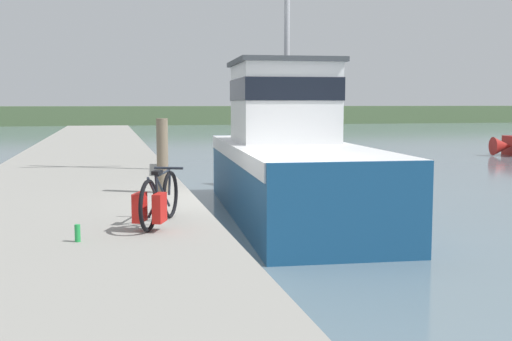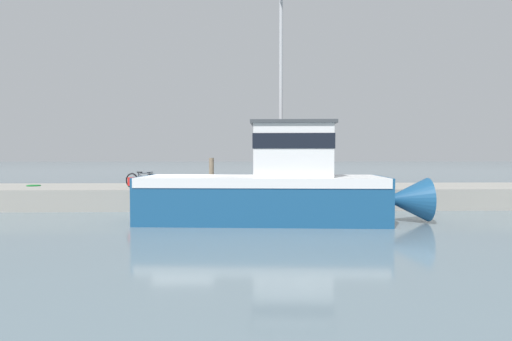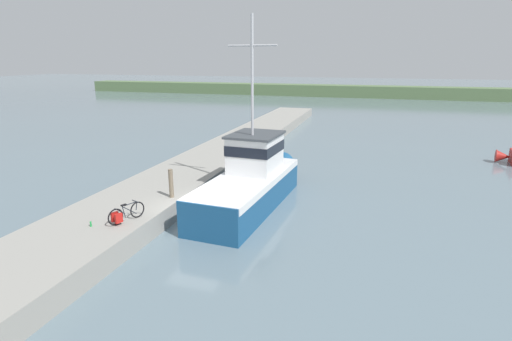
{
  "view_description": "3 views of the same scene",
  "coord_description": "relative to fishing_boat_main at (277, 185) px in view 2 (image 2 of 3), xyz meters",
  "views": [
    {
      "loc": [
        -2.82,
        -11.5,
        2.72
      ],
      "look_at": [
        -0.05,
        0.48,
        1.43
      ],
      "focal_mm": 45.0,
      "sensor_mm": 36.0,
      "label": 1
    },
    {
      "loc": [
        16.72,
        2.52,
        2.52
      ],
      "look_at": [
        0.1,
        2.97,
        1.91
      ],
      "focal_mm": 28.0,
      "sensor_mm": 36.0,
      "label": 2
    },
    {
      "loc": [
        7.8,
        -15.84,
        7.66
      ],
      "look_at": [
        1.61,
        4.21,
        1.78
      ],
      "focal_mm": 28.0,
      "sensor_mm": 36.0,
      "label": 3
    }
  ],
  "objects": [
    {
      "name": "ground_plane",
      "position": [
        -1.5,
        -3.72,
        -1.41
      ],
      "size": [
        320.0,
        320.0,
        0.0
      ],
      "primitive_type": "plane",
      "color": "slate"
    },
    {
      "name": "dock_pier",
      "position": [
        -5.05,
        -3.72,
        -0.91
      ],
      "size": [
        4.57,
        80.0,
        0.99
      ],
      "primitive_type": "cube",
      "color": "gray",
      "rests_on": "ground_plane"
    },
    {
      "name": "fishing_boat_main",
      "position": [
        0.0,
        0.0,
        0.0
      ],
      "size": [
        3.56,
        11.02,
        9.81
      ],
      "rotation": [
        0.0,
        0.0,
        -0.07
      ],
      "color": "navy",
      "rests_on": "ground_plane"
    },
    {
      "name": "bicycle_touring",
      "position": [
        -3.68,
        -6.22,
        -0.06
      ],
      "size": [
        0.8,
        1.68,
        0.79
      ],
      "rotation": [
        0.0,
        0.0,
        -0.37
      ],
      "color": "black",
      "rests_on": "dock_pier"
    },
    {
      "name": "mooring_post",
      "position": [
        -3.3,
        -2.77,
        0.3
      ],
      "size": [
        0.22,
        0.22,
        1.44
      ],
      "primitive_type": "cylinder",
      "color": "#756651",
      "rests_on": "dock_pier"
    },
    {
      "name": "hose_coil",
      "position": [
        -5.28,
        -11.97,
        -0.39
      ],
      "size": [
        0.65,
        0.65,
        0.05
      ],
      "primitive_type": "torus",
      "color": "#197A2D",
      "rests_on": "dock_pier"
    },
    {
      "name": "water_bottle_by_bike",
      "position": [
        -4.73,
        -7.01,
        -0.31
      ],
      "size": [
        0.07,
        0.07,
        0.22
      ],
      "primitive_type": "cylinder",
      "color": "green",
      "rests_on": "dock_pier"
    }
  ]
}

